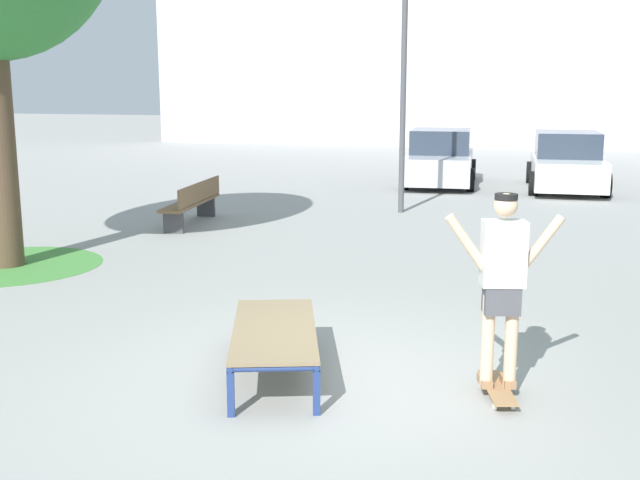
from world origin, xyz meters
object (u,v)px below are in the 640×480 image
object	(u,v)px
skate_box	(274,332)
light_post	(405,28)
skater	(502,277)
park_bench	(193,202)
car_white	(566,163)
car_silver	(440,159)
skateboard	(497,388)

from	to	relation	value
skate_box	light_post	world-z (taller)	light_post
skater	park_bench	world-z (taller)	skater
park_bench	light_post	world-z (taller)	light_post
skate_box	light_post	distance (m)	10.35
car_white	park_bench	size ratio (longest dim) A/B	1.76
skate_box	light_post	size ratio (longest dim) A/B	0.35
skater	light_post	size ratio (longest dim) A/B	0.29
car_white	car_silver	bearing A→B (deg)	176.33
car_silver	car_white	xyz separation A→B (m)	(3.31, -0.21, 0.00)
car_silver	car_white	size ratio (longest dim) A/B	1.01
car_white	light_post	bearing A→B (deg)	-125.08
skate_box	car_white	xyz separation A→B (m)	(2.82, 14.65, 0.28)
light_post	car_silver	bearing A→B (deg)	88.53
skater	skate_box	bearing A→B (deg)	-178.58
skateboard	light_post	distance (m)	10.73
skateboard	light_post	size ratio (longest dim) A/B	0.14
skateboard	car_silver	xyz separation A→B (m)	(-2.52, 14.82, 0.61)
skater	skateboard	bearing A→B (deg)	-74.96
car_white	park_bench	xyz separation A→B (m)	(-7.06, -7.52, -0.24)
car_silver	skateboard	bearing A→B (deg)	-80.34
skate_box	car_white	world-z (taller)	car_white
park_bench	light_post	bearing A→B (deg)	35.89
car_white	light_post	world-z (taller)	light_post
skater	park_bench	size ratio (longest dim) A/B	0.70
light_post	park_bench	bearing A→B (deg)	-144.11
skateboard	car_white	distance (m)	14.64
skate_box	skater	world-z (taller)	skater
skate_box	light_post	bearing A→B (deg)	93.63
skateboard	skater	world-z (taller)	skater
car_silver	park_bench	world-z (taller)	car_silver
skater	car_silver	world-z (taller)	skater
car_silver	light_post	distance (m)	6.00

